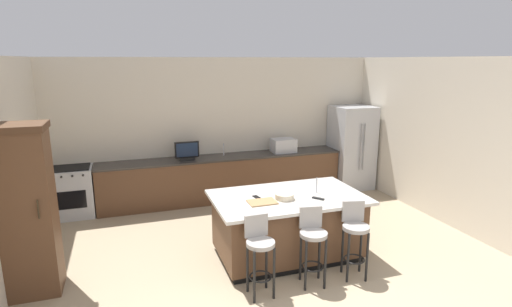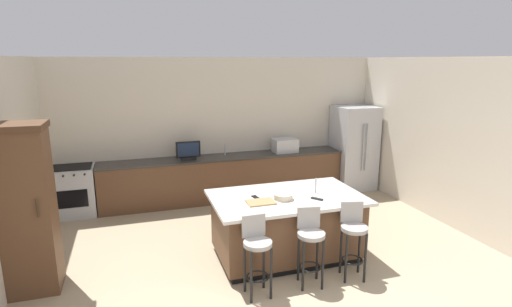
{
  "view_description": "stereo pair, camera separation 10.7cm",
  "coord_description": "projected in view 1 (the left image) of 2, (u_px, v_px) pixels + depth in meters",
  "views": [
    {
      "loc": [
        -1.88,
        -2.95,
        2.76
      ],
      "look_at": [
        0.11,
        2.95,
        1.3
      ],
      "focal_mm": 28.03,
      "sensor_mm": 36.0,
      "label": 1
    },
    {
      "loc": [
        -1.77,
        -2.99,
        2.76
      ],
      "look_at": [
        0.11,
        2.95,
        1.3
      ],
      "focal_mm": 28.03,
      "sensor_mm": 36.0,
      "label": 2
    }
  ],
  "objects": [
    {
      "name": "kitchen_island",
      "position": [
        287.0,
        225.0,
        5.69
      ],
      "size": [
        2.11,
        1.28,
        0.91
      ],
      "color": "black",
      "rests_on": "ground_plane"
    },
    {
      "name": "microwave",
      "position": [
        283.0,
        145.0,
        8.29
      ],
      "size": [
        0.48,
        0.36,
        0.28
      ],
      "primitive_type": "cube",
      "color": "#B7BABF",
      "rests_on": "counter_back"
    },
    {
      "name": "bar_stool_left",
      "position": [
        260.0,
        249.0,
        4.71
      ],
      "size": [
        0.34,
        0.34,
        0.98
      ],
      "rotation": [
        0.0,
        0.0,
        0.03
      ],
      "color": "gray",
      "rests_on": "ground_plane"
    },
    {
      "name": "sink_faucet_island",
      "position": [
        317.0,
        185.0,
        5.69
      ],
      "size": [
        0.02,
        0.02,
        0.22
      ],
      "primitive_type": "cylinder",
      "color": "#B2B2B7",
      "rests_on": "kitchen_island"
    },
    {
      "name": "cabinet_tower",
      "position": [
        26.0,
        208.0,
        4.66
      ],
      "size": [
        0.64,
        0.56,
        2.07
      ],
      "color": "brown",
      "rests_on": "ground_plane"
    },
    {
      "name": "tv_remote",
      "position": [
        318.0,
        198.0,
        5.45
      ],
      "size": [
        0.14,
        0.16,
        0.02
      ],
      "primitive_type": "cube",
      "rotation": [
        0.0,
        0.0,
        0.66
      ],
      "color": "black",
      "rests_on": "kitchen_island"
    },
    {
      "name": "sink_faucet_back",
      "position": [
        224.0,
        149.0,
        8.0
      ],
      "size": [
        0.02,
        0.02,
        0.24
      ],
      "primitive_type": "cylinder",
      "color": "#B2B2B7",
      "rests_on": "counter_back"
    },
    {
      "name": "tv_monitor",
      "position": [
        187.0,
        152.0,
        7.62
      ],
      "size": [
        0.46,
        0.16,
        0.36
      ],
      "color": "black",
      "rests_on": "counter_back"
    },
    {
      "name": "wall_back",
      "position": [
        220.0,
        128.0,
        8.17
      ],
      "size": [
        7.09,
        0.12,
        2.81
      ],
      "primitive_type": "cube",
      "color": "beige",
      "rests_on": "ground_plane"
    },
    {
      "name": "cutting_board",
      "position": [
        262.0,
        202.0,
        5.31
      ],
      "size": [
        0.37,
        0.26,
        0.02
      ],
      "primitive_type": "cube",
      "rotation": [
        0.0,
        0.0,
        -0.0
      ],
      "color": "#A87F51",
      "rests_on": "kitchen_island"
    },
    {
      "name": "refrigerator",
      "position": [
        351.0,
        147.0,
        8.73
      ],
      "size": [
        0.82,
        0.82,
        1.8
      ],
      "color": "#B7BABF",
      "rests_on": "ground_plane"
    },
    {
      "name": "bar_stool_center",
      "position": [
        313.0,
        240.0,
        4.94
      ],
      "size": [
        0.34,
        0.36,
        0.98
      ],
      "rotation": [
        0.0,
        0.0,
        -0.18
      ],
      "color": "gray",
      "rests_on": "ground_plane"
    },
    {
      "name": "counter_back",
      "position": [
        224.0,
        178.0,
        8.03
      ],
      "size": [
        4.86,
        0.62,
        0.89
      ],
      "color": "brown",
      "rests_on": "ground_plane"
    },
    {
      "name": "wall_right",
      "position": [
        441.0,
        140.0,
        6.93
      ],
      "size": [
        0.12,
        5.34,
        2.81
      ],
      "primitive_type": "cube",
      "color": "beige",
      "rests_on": "ground_plane"
    },
    {
      "name": "range_oven",
      "position": [
        71.0,
        192.0,
        7.15
      ],
      "size": [
        0.77,
        0.63,
        0.91
      ],
      "color": "#B7BABF",
      "rests_on": "ground_plane"
    },
    {
      "name": "wall_left",
      "position": [
        0.0,
        174.0,
        4.85
      ],
      "size": [
        0.12,
        5.34,
        2.81
      ],
      "primitive_type": "cube",
      "color": "beige",
      "rests_on": "ground_plane"
    },
    {
      "name": "fruit_bowl",
      "position": [
        284.0,
        196.0,
        5.44
      ],
      "size": [
        0.26,
        0.26,
        0.08
      ],
      "primitive_type": "cylinder",
      "color": "beige",
      "rests_on": "kitchen_island"
    },
    {
      "name": "cell_phone",
      "position": [
        257.0,
        197.0,
        5.52
      ],
      "size": [
        0.09,
        0.16,
        0.01
      ],
      "primitive_type": "cube",
      "rotation": [
        0.0,
        0.0,
        0.16
      ],
      "color": "black",
      "rests_on": "kitchen_island"
    },
    {
      "name": "bar_stool_right",
      "position": [
        355.0,
        233.0,
        5.12
      ],
      "size": [
        0.35,
        0.37,
        0.99
      ],
      "rotation": [
        0.0,
        0.0,
        -0.24
      ],
      "color": "gray",
      "rests_on": "ground_plane"
    }
  ]
}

